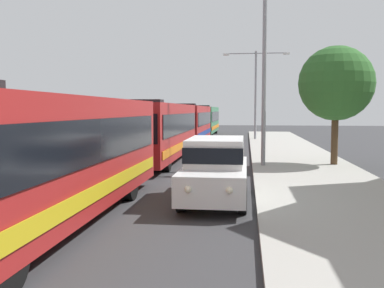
% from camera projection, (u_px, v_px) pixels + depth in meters
% --- Properties ---
extents(bus_lead, '(2.58, 11.81, 3.21)m').
position_uv_depth(bus_lead, '(46.00, 156.00, 9.95)').
color(bus_lead, maroon).
rests_on(bus_lead, ground_plane).
extents(bus_second_in_line, '(2.58, 11.55, 3.21)m').
position_uv_depth(bus_second_in_line, '(159.00, 130.00, 22.70)').
color(bus_second_in_line, maroon).
rests_on(bus_second_in_line, ground_plane).
extents(bus_middle, '(2.58, 11.15, 3.21)m').
position_uv_depth(bus_middle, '(189.00, 123.00, 35.05)').
color(bus_middle, maroon).
rests_on(bus_middle, ground_plane).
extents(bus_fourth_in_line, '(2.58, 11.08, 3.21)m').
position_uv_depth(bus_fourth_in_line, '(204.00, 120.00, 47.00)').
color(bus_fourth_in_line, '#33724C').
rests_on(bus_fourth_in_line, ground_plane).
extents(white_suv, '(1.86, 4.99, 1.90)m').
position_uv_depth(white_suv, '(216.00, 167.00, 12.97)').
color(white_suv, white).
rests_on(white_suv, ground_plane).
extents(box_truck_oncoming, '(2.35, 8.29, 3.15)m').
position_uv_depth(box_truck_oncoming, '(186.00, 118.00, 56.67)').
color(box_truck_oncoming, navy).
rests_on(box_truck_oncoming, ground_plane).
extents(streetlamp_mid, '(6.50, 0.28, 8.55)m').
position_uv_depth(streetlamp_mid, '(264.00, 52.00, 19.84)').
color(streetlamp_mid, gray).
rests_on(streetlamp_mid, sidewalk).
extents(streetlamp_far, '(5.83, 0.28, 7.79)m').
position_uv_depth(streetlamp_far, '(256.00, 85.00, 38.26)').
color(streetlamp_far, gray).
rests_on(streetlamp_far, sidewalk).
extents(roadside_tree, '(3.52, 3.52, 5.61)m').
position_uv_depth(roadside_tree, '(336.00, 84.00, 20.28)').
color(roadside_tree, '#4C3823').
rests_on(roadside_tree, sidewalk).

